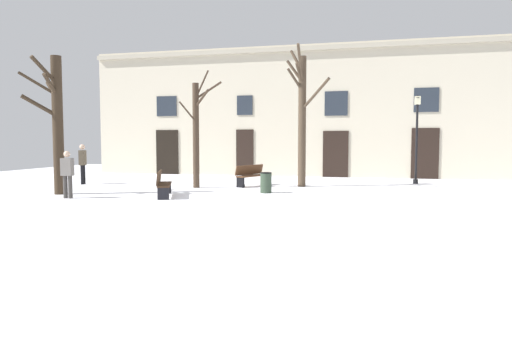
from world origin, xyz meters
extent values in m
plane|color=white|center=(0.00, 0.00, 0.00)|extent=(36.31, 36.31, 0.00)
cube|color=beige|center=(0.00, 9.85, 3.52)|extent=(22.69, 0.40, 7.04)
cube|color=#B1A993|center=(0.00, 9.60, 6.79)|extent=(22.69, 0.30, 0.24)
cube|color=black|center=(-7.06, 9.63, 1.27)|extent=(1.35, 0.08, 2.54)
cube|color=#262D38|center=(-7.06, 9.63, 3.91)|extent=(1.22, 0.06, 1.13)
cube|color=black|center=(-2.43, 9.63, 1.27)|extent=(0.98, 0.08, 2.55)
cube|color=#262D38|center=(-2.43, 9.63, 3.88)|extent=(0.88, 0.06, 1.06)
cube|color=black|center=(2.53, 9.63, 1.22)|extent=(1.33, 0.08, 2.44)
cube|color=#262D38|center=(2.53, 9.63, 3.88)|extent=(1.19, 0.06, 1.27)
cube|color=black|center=(6.99, 9.63, 1.29)|extent=(1.33, 0.08, 2.57)
cube|color=#262D38|center=(6.99, 9.63, 3.98)|extent=(1.19, 0.06, 1.21)
cylinder|color=#4C3D2D|center=(1.39, 4.47, 2.71)|extent=(0.33, 0.33, 5.42)
cylinder|color=#4C3D2D|center=(1.30, 4.14, 4.65)|extent=(0.29, 0.75, 0.84)
cylinder|color=#4C3D2D|center=(1.12, 4.23, 4.43)|extent=(0.66, 0.62, 0.92)
cylinder|color=#4C3D2D|center=(1.38, 3.84, 5.00)|extent=(0.13, 1.33, 1.41)
cylinder|color=#4C3D2D|center=(1.97, 3.98, 3.79)|extent=(1.29, 1.10, 1.21)
cylinder|color=#4C3D2D|center=(1.13, 4.59, 5.25)|extent=(0.66, 0.40, 0.98)
cylinder|color=#4C3D2D|center=(1.07, 4.49, 4.81)|extent=(0.74, 0.16, 0.96)
cylinder|color=#423326|center=(-2.78, 3.04, 2.13)|extent=(0.26, 0.26, 4.26)
cylinder|color=#423326|center=(-2.99, 2.71, 3.08)|extent=(0.51, 0.73, 0.81)
cylinder|color=#423326|center=(-2.43, 2.79, 3.61)|extent=(0.81, 0.60, 0.69)
cylinder|color=#423326|center=(-2.26, 3.13, 3.96)|extent=(1.10, 0.28, 0.75)
cylinder|color=#423326|center=(-2.67, 3.50, 4.26)|extent=(0.30, 1.00, 1.30)
cylinder|color=#382B1E|center=(-6.80, -0.17, 2.47)|extent=(0.37, 0.37, 4.93)
cylinder|color=#382B1E|center=(-7.40, -0.38, 3.94)|extent=(1.28, 0.54, 0.87)
cylinder|color=#382B1E|center=(-6.75, -0.55, 3.87)|extent=(0.25, 0.87, 0.74)
cylinder|color=#382B1E|center=(-7.22, 0.14, 3.75)|extent=(1.00, 0.78, 0.79)
cylinder|color=#382B1E|center=(-6.92, -0.63, 4.36)|extent=(0.39, 1.04, 0.89)
cylinder|color=#382B1E|center=(-7.20, -0.57, 3.14)|extent=(0.95, 0.94, 0.78)
cylinder|color=black|center=(6.22, 6.79, 1.76)|extent=(0.10, 0.10, 3.53)
cylinder|color=black|center=(6.22, 6.79, 0.10)|extent=(0.22, 0.22, 0.20)
cube|color=beige|center=(6.22, 6.79, 3.71)|extent=(0.24, 0.24, 0.36)
cone|color=black|center=(6.22, 6.79, 3.89)|extent=(0.30, 0.30, 0.14)
cylinder|color=#2D3D2D|center=(0.38, 1.89, 0.36)|extent=(0.42, 0.42, 0.73)
torus|color=black|center=(0.38, 1.89, 0.74)|extent=(0.45, 0.45, 0.04)
cube|color=#51331E|center=(-0.66, 4.19, 0.44)|extent=(1.16, 1.73, 0.05)
cube|color=#51331E|center=(-0.84, 4.27, 0.69)|extent=(0.89, 1.59, 0.41)
cube|color=black|center=(-1.02, 3.47, 0.22)|extent=(0.38, 0.23, 0.44)
torus|color=black|center=(-0.87, 3.40, 0.08)|extent=(0.10, 0.17, 0.17)
cube|color=black|center=(-0.30, 4.90, 0.22)|extent=(0.38, 0.23, 0.44)
torus|color=black|center=(-0.15, 4.82, 0.08)|extent=(0.10, 0.17, 0.17)
cube|color=#3D2819|center=(-2.80, 0.04, 0.42)|extent=(1.05, 1.83, 0.05)
cube|color=#3D2819|center=(-2.97, -0.03, 0.68)|extent=(0.75, 1.71, 0.43)
cube|color=black|center=(-2.49, -0.75, 0.21)|extent=(0.37, 0.19, 0.42)
torus|color=black|center=(-2.34, -0.69, 0.08)|extent=(0.09, 0.17, 0.17)
cube|color=black|center=(-3.11, 0.82, 0.21)|extent=(0.37, 0.19, 0.42)
torus|color=black|center=(-2.97, 0.88, 0.08)|extent=(0.09, 0.17, 0.17)
cylinder|color=black|center=(-8.21, 3.32, 0.43)|extent=(0.14, 0.14, 0.85)
cylinder|color=black|center=(-8.17, 3.15, 0.43)|extent=(0.14, 0.14, 0.85)
cube|color=#4C4233|center=(-8.19, 3.24, 1.18)|extent=(0.31, 0.42, 0.66)
sphere|color=beige|center=(-8.19, 3.24, 1.65)|extent=(0.23, 0.23, 0.23)
cylinder|color=#403D3A|center=(-5.68, -1.10, 0.38)|extent=(0.14, 0.14, 0.76)
cylinder|color=#403D3A|center=(-5.86, -1.11, 0.38)|extent=(0.14, 0.14, 0.76)
cube|color=slate|center=(-5.77, -1.11, 1.05)|extent=(0.39, 0.24, 0.59)
sphere|color=beige|center=(-5.77, -1.11, 1.48)|extent=(0.21, 0.21, 0.21)
camera|label=1|loc=(3.69, -13.92, 1.93)|focal=30.82mm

